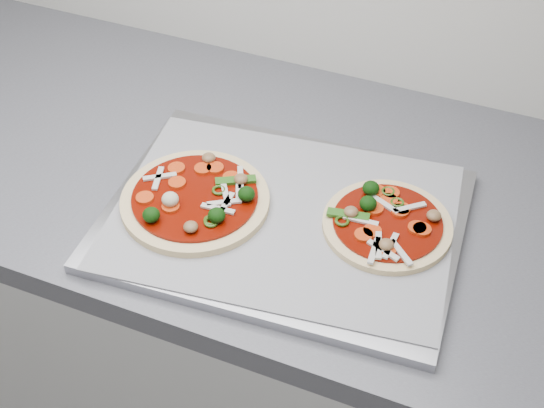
% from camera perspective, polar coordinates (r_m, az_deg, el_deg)
% --- Properties ---
extents(countertop, '(3.60, 0.60, 0.04)m').
position_cam_1_polar(countertop, '(1.10, 13.40, -2.45)').
color(countertop, slate).
rests_on(countertop, base_cabinet).
extents(baking_tray, '(0.51, 0.39, 0.02)m').
position_cam_1_polar(baking_tray, '(1.05, 0.87, -1.20)').
color(baking_tray, '#96969C').
rests_on(baking_tray, countertop).
extents(parchment, '(0.50, 0.39, 0.00)m').
position_cam_1_polar(parchment, '(1.05, 0.88, -0.86)').
color(parchment, gray).
rests_on(parchment, baking_tray).
extents(pizza_left, '(0.24, 0.24, 0.04)m').
position_cam_1_polar(pizza_left, '(1.06, -5.74, 0.35)').
color(pizza_left, beige).
rests_on(pizza_left, parchment).
extents(pizza_right, '(0.19, 0.19, 0.03)m').
position_cam_1_polar(pizza_right, '(1.04, 8.58, -1.38)').
color(pizza_right, beige).
rests_on(pizza_right, parchment).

